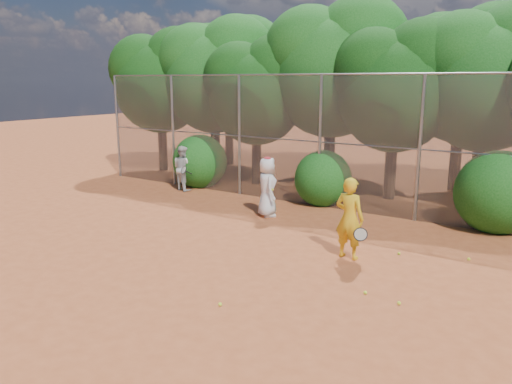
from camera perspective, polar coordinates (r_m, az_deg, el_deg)
The scene contains 22 objects.
ground at distance 10.29m, azimuth -3.11°, elevation -9.24°, with size 80.00×80.00×0.00m, color #A54C25.
fence_back at distance 14.95m, azimuth 10.35°, elevation 5.62°, with size 20.05×0.09×4.03m.
tree_0 at distance 21.82m, azimuth -10.74°, elevation 12.73°, with size 4.38×3.81×6.00m.
tree_1 at distance 20.55m, azimuth -4.61°, elevation 13.57°, with size 4.64×4.03×6.35m.
tree_2 at distance 18.52m, azimuth 0.25°, elevation 11.91°, with size 3.99×3.47×5.47m.
tree_3 at distance 18.18m, azimuth 8.91°, elevation 14.31°, with size 4.89×4.26×6.70m.
tree_4 at distance 16.69m, azimuth 15.88°, elevation 11.95°, with size 4.19×3.64×5.73m.
tree_5 at distance 16.89m, azimuth 25.09°, elevation 12.24°, with size 4.51×3.92×6.17m.
tree_9 at distance 22.99m, azimuth -2.98°, elevation 13.93°, with size 4.83×4.20×6.62m.
tree_10 at distance 20.61m, azimuth 9.00°, elevation 14.74°, with size 5.15×4.48×7.06m.
tree_11 at distance 18.64m, azimuth 22.82°, elevation 12.73°, with size 4.64×4.03×6.35m.
bush_0 at distance 18.44m, azimuth -6.43°, elevation 3.76°, with size 2.00×2.00×2.00m, color #134E14.
bush_1 at distance 15.75m, azimuth 7.68°, elevation 1.83°, with size 1.80×1.80×1.80m, color #134E14.
bush_2 at distance 14.31m, azimuth 25.98°, elevation 0.35°, with size 2.20×2.20×2.20m, color #134E14.
player_yellow at distance 11.04m, azimuth 10.63°, elevation -2.96°, with size 0.87×0.57×1.81m.
player_teen at distance 14.24m, azimuth 1.30°, elevation 0.60°, with size 0.97×0.97×1.73m.
player_white at distance 17.82m, azimuth -8.35°, elevation 2.72°, with size 0.91×0.81×1.59m.
ball_0 at distance 9.27m, azimuth 16.03°, elevation -12.10°, with size 0.07×0.07×0.07m, color #CDED2B.
ball_1 at distance 11.72m, azimuth 16.03°, elevation -6.78°, with size 0.07×0.07×0.07m, color #CDED2B.
ball_2 at distance 8.90m, azimuth -4.12°, elevation -12.68°, with size 0.07×0.07×0.07m, color #CDED2B.
ball_3 at distance 9.53m, azimuth 12.38°, elevation -11.17°, with size 0.07×0.07×0.07m, color #CDED2B.
ball_4 at distance 11.89m, azimuth 23.15°, elevation -7.06°, with size 0.07×0.07×0.07m, color #CDED2B.
Camera 1 is at (5.73, -7.63, 3.85)m, focal length 35.00 mm.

